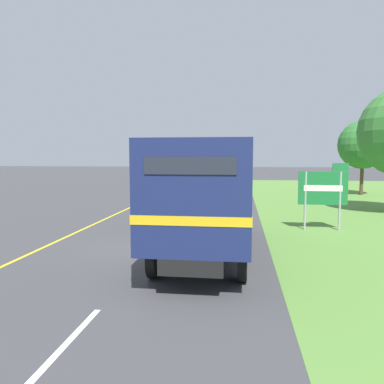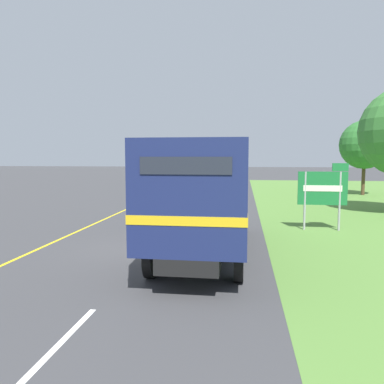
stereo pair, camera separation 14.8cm
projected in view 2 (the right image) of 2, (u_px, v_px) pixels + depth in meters
name	position (u px, v px, depth m)	size (l,w,h in m)	color
ground_plane	(152.00, 250.00, 12.09)	(200.00, 200.00, 0.00)	#3D3D3F
edge_line_yellow	(134.00, 206.00, 22.73)	(0.12, 53.72, 0.01)	yellow
centre_dash_nearest	(61.00, 342.00, 6.06)	(0.12, 2.60, 0.01)	white
centre_dash_near	(156.00, 246.00, 12.57)	(0.12, 2.60, 0.01)	white
centre_dash_mid_a	(186.00, 216.00, 19.08)	(0.12, 2.60, 0.01)	white
centre_dash_mid_b	(200.00, 201.00, 25.59)	(0.12, 2.60, 0.01)	white
centre_dash_far	(209.00, 192.00, 32.10)	(0.12, 2.60, 0.01)	white
centre_dash_farthest	(215.00, 186.00, 38.61)	(0.12, 2.60, 0.01)	white
horse_trailer_truck	(205.00, 192.00, 11.43)	(2.53, 8.27, 3.38)	black
lead_car_white	(174.00, 186.00, 26.52)	(1.80, 4.50, 1.81)	black
highway_sign	(323.00, 189.00, 15.13)	(1.95, 0.09, 2.74)	#9E9EA3
roadside_tree_mid	(365.00, 145.00, 28.99)	(3.78, 3.78, 5.82)	#4C3823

